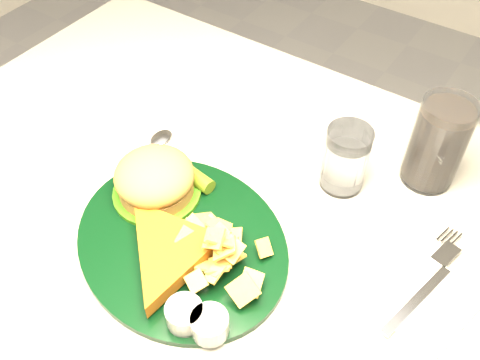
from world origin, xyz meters
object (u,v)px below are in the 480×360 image
object	(u,v)px
dinner_plate	(180,227)
fork_napkin	(420,294)
cola_glass	(438,143)
water_glass	(346,159)
table	(237,322)

from	to	relation	value
dinner_plate	fork_napkin	size ratio (longest dim) A/B	1.84
dinner_plate	cola_glass	size ratio (longest dim) A/B	2.26
fork_napkin	dinner_plate	bearing A→B (deg)	-147.86
water_glass	fork_napkin	size ratio (longest dim) A/B	0.59
dinner_plate	fork_napkin	world-z (taller)	dinner_plate
dinner_plate	water_glass	xyz separation A→B (m)	(0.14, 0.24, 0.02)
fork_napkin	table	bearing A→B (deg)	-165.58
dinner_plate	fork_napkin	xyz separation A→B (m)	(0.32, 0.11, -0.03)
table	fork_napkin	bearing A→B (deg)	1.39
water_glass	fork_napkin	bearing A→B (deg)	-35.05
table	water_glass	bearing A→B (deg)	50.09
cola_glass	fork_napkin	distance (m)	0.24
table	dinner_plate	bearing A→B (deg)	-103.24
table	cola_glass	size ratio (longest dim) A/B	7.87
water_glass	fork_napkin	distance (m)	0.23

